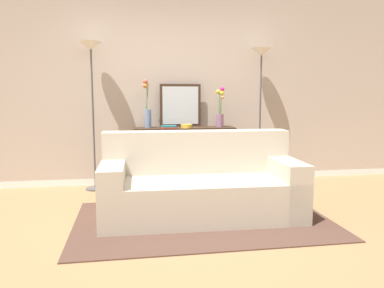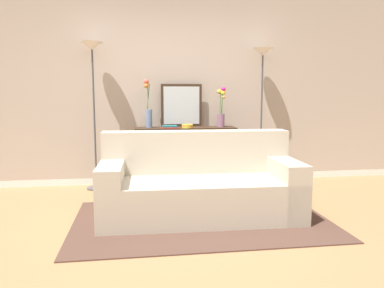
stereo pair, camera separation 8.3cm
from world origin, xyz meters
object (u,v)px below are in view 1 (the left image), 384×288
object	(u,v)px
vase_short_flowers	(220,111)
book_row_under_console	(159,183)
floor_lamp_right	(261,78)
console_table	(185,145)
wall_mirror	(180,105)
vase_tall_flowers	(147,109)
book_stack	(169,127)
floor_lamp_left	(92,75)
couch	(200,187)
fruit_bowl	(187,126)

from	to	relation	value
vase_short_flowers	book_row_under_console	world-z (taller)	vase_short_flowers
floor_lamp_right	console_table	bearing A→B (deg)	179.25
wall_mirror	vase_tall_flowers	xyz separation A→B (m)	(-0.47, -0.11, -0.04)
floor_lamp_right	book_stack	world-z (taller)	floor_lamp_right
floor_lamp_left	floor_lamp_right	size ratio (longest dim) A/B	1.02
couch	floor_lamp_left	world-z (taller)	floor_lamp_left
fruit_bowl	vase_tall_flowers	bearing A→B (deg)	163.95
floor_lamp_right	vase_tall_flowers	distance (m)	1.65
console_table	book_row_under_console	xyz separation A→B (m)	(-0.37, -0.00, -0.52)
console_table	wall_mirror	distance (m)	0.57
vase_tall_flowers	console_table	bearing A→B (deg)	-4.21
fruit_bowl	floor_lamp_right	bearing A→B (deg)	5.19
couch	floor_lamp_left	size ratio (longest dim) A/B	1.05
vase_tall_flowers	book_stack	bearing A→B (deg)	-24.62
floor_lamp_right	book_row_under_console	size ratio (longest dim) A/B	4.86
wall_mirror	vase_tall_flowers	size ratio (longest dim) A/B	0.91
vase_tall_flowers	floor_lamp_right	bearing A→B (deg)	-1.86
vase_tall_flowers	fruit_bowl	xyz separation A→B (m)	(0.52, -0.15, -0.23)
console_table	floor_lamp_left	size ratio (longest dim) A/B	0.71
couch	fruit_bowl	size ratio (longest dim) A/B	13.33
floor_lamp_left	console_table	bearing A→B (deg)	0.67
vase_tall_flowers	book_row_under_console	xyz separation A→B (m)	(0.14, -0.04, -1.03)
wall_mirror	book_stack	xyz separation A→B (m)	(-0.19, -0.24, -0.28)
console_table	floor_lamp_left	world-z (taller)	floor_lamp_left
book_row_under_console	couch	bearing A→B (deg)	-76.15
book_row_under_console	vase_short_flowers	bearing A→B (deg)	0.70
couch	book_row_under_console	distance (m)	1.42
floor_lamp_right	fruit_bowl	size ratio (longest dim) A/B	12.44
floor_lamp_left	fruit_bowl	size ratio (longest dim) A/B	12.68
book_stack	vase_short_flowers	bearing A→B (deg)	7.81
wall_mirror	vase_tall_flowers	world-z (taller)	vase_tall_flowers
floor_lamp_right	couch	bearing A→B (deg)	-129.85
wall_mirror	vase_short_flowers	xyz separation A→B (m)	(0.55, -0.14, -0.07)
vase_short_flowers	floor_lamp_left	bearing A→B (deg)	-179.18
console_table	wall_mirror	size ratio (longest dim) A/B	2.32
console_table	couch	bearing A→B (deg)	-91.53
vase_tall_flowers	fruit_bowl	bearing A→B (deg)	-16.05
vase_short_flowers	fruit_bowl	bearing A→B (deg)	-166.15
floor_lamp_left	fruit_bowl	bearing A→B (deg)	-4.51
floor_lamp_right	wall_mirror	bearing A→B (deg)	171.68
couch	book_stack	xyz separation A→B (m)	(-0.19, 1.27, 0.53)
wall_mirror	floor_lamp_left	bearing A→B (deg)	-172.15
floor_lamp_left	floor_lamp_right	bearing A→B (deg)	-0.00
vase_short_flowers	fruit_bowl	world-z (taller)	vase_short_flowers
couch	book_stack	world-z (taller)	couch
floor_lamp_right	vase_short_flowers	bearing A→B (deg)	177.52
couch	book_row_under_console	xyz separation A→B (m)	(-0.33, 1.36, -0.26)
couch	vase_tall_flowers	world-z (taller)	vase_tall_flowers
floor_lamp_left	book_row_under_console	size ratio (longest dim) A/B	4.96
wall_mirror	vase_short_flowers	size ratio (longest dim) A/B	1.08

